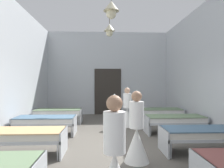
% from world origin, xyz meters
% --- Properties ---
extents(ground_plane, '(6.86, 11.14, 0.10)m').
position_xyz_m(ground_plane, '(0.00, 0.00, -0.05)').
color(ground_plane, '#59544C').
extents(room_shell, '(6.66, 10.74, 4.35)m').
position_xyz_m(room_shell, '(-0.00, 1.31, 2.18)').
color(room_shell, silver).
rests_on(room_shell, ground).
extents(bed_left_row_1, '(1.90, 0.84, 0.57)m').
position_xyz_m(bed_left_row_1, '(-2.08, -0.95, 0.44)').
color(bed_left_row_1, '#B7BCC1').
rests_on(bed_left_row_1, ground).
extents(bed_right_row_1, '(1.90, 0.84, 0.57)m').
position_xyz_m(bed_right_row_1, '(2.08, -0.95, 0.44)').
color(bed_right_row_1, '#B7BCC1').
rests_on(bed_right_row_1, ground).
extents(bed_left_row_2, '(1.90, 0.84, 0.57)m').
position_xyz_m(bed_left_row_2, '(-2.08, 0.95, 0.44)').
color(bed_left_row_2, '#B7BCC1').
rests_on(bed_left_row_2, ground).
extents(bed_right_row_2, '(1.90, 0.84, 0.57)m').
position_xyz_m(bed_right_row_2, '(2.08, 0.95, 0.44)').
color(bed_right_row_2, '#B7BCC1').
rests_on(bed_right_row_2, ground).
extents(bed_left_row_3, '(1.90, 0.84, 0.57)m').
position_xyz_m(bed_left_row_3, '(-2.08, 2.85, 0.44)').
color(bed_left_row_3, '#B7BCC1').
rests_on(bed_left_row_3, ground).
extents(bed_right_row_3, '(1.90, 0.84, 0.57)m').
position_xyz_m(bed_right_row_3, '(2.08, 2.85, 0.44)').
color(bed_right_row_3, '#B7BCC1').
rests_on(bed_right_row_3, ground).
extents(nurse_near_aisle, '(0.52, 0.52, 1.49)m').
position_xyz_m(nurse_near_aisle, '(-0.10, -2.97, 0.53)').
color(nurse_near_aisle, white).
rests_on(nurse_near_aisle, ground).
extents(nurse_mid_aisle, '(0.52, 0.52, 1.49)m').
position_xyz_m(nurse_mid_aisle, '(0.66, 2.08, 0.53)').
color(nurse_mid_aisle, white).
rests_on(nurse_mid_aisle, ground).
extents(nurse_far_aisle, '(0.52, 0.52, 1.49)m').
position_xyz_m(nurse_far_aisle, '(0.44, -1.47, 0.53)').
color(nurse_far_aisle, white).
rests_on(nurse_far_aisle, ground).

